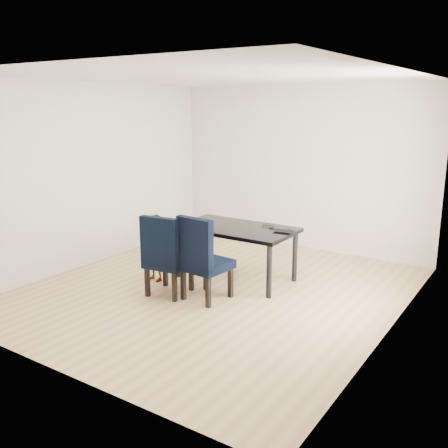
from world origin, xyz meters
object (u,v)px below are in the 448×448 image
Objects in this scene: chair_left at (169,254)px; chair_right at (207,257)px; dining_table at (236,253)px; child at (155,248)px; plate at (193,224)px; laptop at (285,231)px.

chair_right reaches higher than chair_left.
dining_table is 1.73× the size of child.
dining_table is at bearing 46.52° from child.
dining_table is at bearing 58.28° from chair_left.
dining_table is at bearing 101.11° from chair_right.
chair_right reaches higher than child.
chair_left is 0.51m from chair_right.
plate is (0.34, 0.42, 0.29)m from child.
dining_table is at bearing 22.67° from plate.
chair_left is (-0.42, -0.93, 0.15)m from dining_table.
child is at bearing 176.42° from chair_right.
chair_left is 1.55m from laptop.
dining_table is at bearing 7.36° from laptop.
dining_table is 0.83m from chair_right.
chair_right reaches higher than dining_table.
chair_left reaches higher than dining_table.
chair_right is at bearing 1.62° from child.
child is at bearing -129.35° from plate.
dining_table is 5.42× the size of laptop.
dining_table is 1.11m from child.
chair_left reaches higher than child.
child reaches higher than dining_table.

